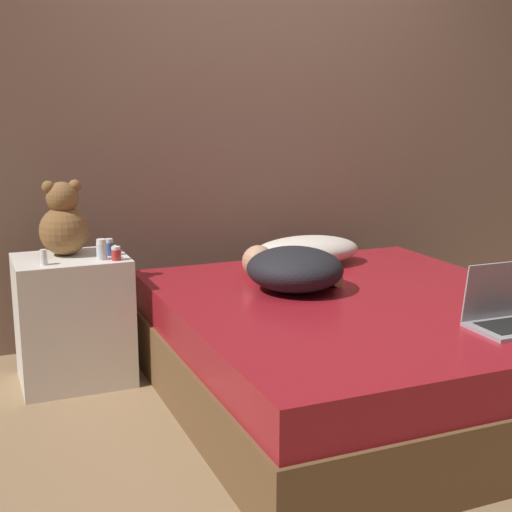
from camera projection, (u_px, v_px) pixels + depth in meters
name	position (u px, v px, depth m)	size (l,w,h in m)	color
ground_plane	(357.00, 397.00, 3.24)	(12.00, 12.00, 0.00)	#937551
wall_back	(254.00, 104.00, 4.07)	(8.00, 0.06, 2.60)	#846656
bed	(359.00, 349.00, 3.19)	(1.66, 1.88, 0.46)	brown
nightstand	(74.00, 320.00, 3.37)	(0.51, 0.42, 0.61)	silver
pillow	(307.00, 251.00, 3.78)	(0.59, 0.34, 0.15)	beige
person_lying	(292.00, 268.00, 3.29)	(0.52, 0.64, 0.20)	black
laptop	(512.00, 312.00, 2.75)	(0.36, 0.24, 0.24)	#9E9EA3
teddy_bear	(64.00, 223.00, 3.33)	(0.23, 0.23, 0.35)	brown
bottle_red	(116.00, 254.00, 3.23)	(0.04, 0.04, 0.06)	#B72D2D
bottle_clear	(102.00, 250.00, 3.25)	(0.05, 0.05, 0.10)	silver
bottle_white	(44.00, 258.00, 3.14)	(0.03, 0.03, 0.07)	white
bottle_blue	(109.00, 247.00, 3.33)	(0.04, 0.04, 0.08)	#3866B2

